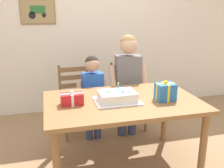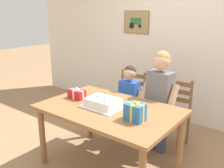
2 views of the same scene
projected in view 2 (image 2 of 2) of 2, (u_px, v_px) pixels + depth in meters
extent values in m
plane|color=#997551|center=(109.00, 166.00, 2.99)|extent=(20.00, 20.00, 0.00)
cube|color=silver|center=(179.00, 43.00, 4.01)|extent=(6.40, 0.08, 2.60)
cube|color=olive|center=(136.00, 22.00, 4.35)|extent=(0.51, 0.02, 0.39)
cube|color=#9E8456|center=(136.00, 22.00, 4.34)|extent=(0.48, 0.01, 0.36)
cube|color=#28662D|center=(136.00, 21.00, 4.33)|extent=(0.22, 0.01, 0.11)
cylinder|color=black|center=(132.00, 26.00, 4.40)|extent=(0.10, 0.01, 0.10)
cylinder|color=black|center=(140.00, 26.00, 4.30)|extent=(0.06, 0.01, 0.06)
cube|color=olive|center=(109.00, 109.00, 2.78)|extent=(1.54, 0.99, 0.04)
cylinder|color=olive|center=(42.00, 136.00, 2.98)|extent=(0.07, 0.07, 0.72)
cylinder|color=olive|center=(89.00, 114.00, 3.61)|extent=(0.07, 0.07, 0.72)
cylinder|color=olive|center=(180.00, 143.00, 2.80)|extent=(0.07, 0.07, 0.72)
cube|color=silver|center=(103.00, 107.00, 2.79)|extent=(0.44, 0.34, 0.01)
cube|color=white|center=(103.00, 102.00, 2.78)|extent=(0.36, 0.26, 0.09)
cylinder|color=#33ADE5|center=(105.00, 95.00, 2.76)|extent=(0.01, 0.01, 0.07)
sphere|color=yellow|center=(105.00, 91.00, 2.75)|extent=(0.02, 0.02, 0.02)
sphere|color=yellow|center=(110.00, 101.00, 2.67)|extent=(0.02, 0.02, 0.02)
sphere|color=blue|center=(103.00, 100.00, 2.70)|extent=(0.02, 0.02, 0.02)
sphere|color=orange|center=(105.00, 100.00, 2.71)|extent=(0.02, 0.02, 0.02)
sphere|color=green|center=(97.00, 96.00, 2.82)|extent=(0.02, 0.02, 0.02)
sphere|color=green|center=(95.00, 99.00, 2.72)|extent=(0.01, 0.01, 0.01)
sphere|color=purple|center=(104.00, 100.00, 2.71)|extent=(0.02, 0.02, 0.02)
cube|color=red|center=(77.00, 94.00, 3.06)|extent=(0.21, 0.12, 0.11)
cube|color=white|center=(77.00, 94.00, 3.06)|extent=(0.22, 0.02, 0.11)
cube|color=white|center=(77.00, 94.00, 3.06)|extent=(0.02, 0.13, 0.11)
sphere|color=white|center=(77.00, 89.00, 3.04)|extent=(0.04, 0.04, 0.04)
cube|color=#286BB7|center=(135.00, 112.00, 2.43)|extent=(0.19, 0.14, 0.17)
cube|color=yellow|center=(135.00, 112.00, 2.43)|extent=(0.19, 0.02, 0.18)
cube|color=yellow|center=(135.00, 112.00, 2.43)|extent=(0.02, 0.15, 0.18)
sphere|color=yellow|center=(135.00, 102.00, 2.40)|extent=(0.04, 0.04, 0.04)
cube|color=brown|center=(127.00, 104.00, 3.74)|extent=(0.45, 0.45, 0.04)
cylinder|color=brown|center=(131.00, 126.00, 3.56)|extent=(0.04, 0.04, 0.43)
cylinder|color=brown|center=(109.00, 120.00, 3.76)|extent=(0.04, 0.04, 0.43)
cylinder|color=brown|center=(143.00, 117.00, 3.86)|extent=(0.04, 0.04, 0.43)
cylinder|color=brown|center=(122.00, 112.00, 4.06)|extent=(0.04, 0.04, 0.43)
cylinder|color=brown|center=(144.00, 87.00, 3.73)|extent=(0.04, 0.04, 0.45)
cylinder|color=brown|center=(123.00, 83.00, 3.93)|extent=(0.04, 0.04, 0.45)
cube|color=brown|center=(133.00, 90.00, 3.85)|extent=(0.36, 0.05, 0.06)
cube|color=brown|center=(133.00, 83.00, 3.82)|extent=(0.36, 0.05, 0.06)
cube|color=brown|center=(133.00, 75.00, 3.78)|extent=(0.36, 0.05, 0.06)
cube|color=brown|center=(171.00, 116.00, 3.33)|extent=(0.44, 0.44, 0.04)
cylinder|color=brown|center=(178.00, 141.00, 3.14)|extent=(0.04, 0.04, 0.43)
cylinder|color=brown|center=(151.00, 133.00, 3.35)|extent=(0.04, 0.04, 0.43)
cylinder|color=brown|center=(188.00, 130.00, 3.44)|extent=(0.04, 0.04, 0.43)
cylinder|color=brown|center=(162.00, 123.00, 3.65)|extent=(0.04, 0.04, 0.43)
cylinder|color=brown|center=(191.00, 97.00, 3.30)|extent=(0.04, 0.04, 0.45)
cylinder|color=brown|center=(164.00, 92.00, 3.51)|extent=(0.04, 0.04, 0.45)
cube|color=brown|center=(177.00, 99.00, 3.43)|extent=(0.36, 0.04, 0.06)
cube|color=brown|center=(177.00, 91.00, 3.40)|extent=(0.36, 0.04, 0.06)
cube|color=brown|center=(178.00, 83.00, 3.36)|extent=(0.36, 0.04, 0.06)
cylinder|color=#38426B|center=(162.00, 135.00, 3.23)|extent=(0.11, 0.11, 0.50)
cylinder|color=#38426B|center=(153.00, 131.00, 3.32)|extent=(0.11, 0.11, 0.50)
cube|color=slate|center=(160.00, 94.00, 3.12)|extent=(0.33, 0.22, 0.58)
cylinder|color=tan|center=(172.00, 100.00, 2.97)|extent=(0.10, 0.24, 0.38)
cylinder|color=tan|center=(145.00, 93.00, 3.23)|extent=(0.10, 0.24, 0.38)
sphere|color=tan|center=(162.00, 61.00, 3.01)|extent=(0.22, 0.22, 0.22)
sphere|color=#A87F4C|center=(162.00, 59.00, 3.00)|extent=(0.21, 0.21, 0.21)
cylinder|color=#38426B|center=(132.00, 128.00, 3.52)|extent=(0.09, 0.09, 0.41)
cylinder|color=#38426B|center=(125.00, 126.00, 3.58)|extent=(0.09, 0.09, 0.41)
cube|color=blue|center=(129.00, 98.00, 3.43)|extent=(0.26, 0.17, 0.47)
cylinder|color=tan|center=(138.00, 102.00, 3.32)|extent=(0.08, 0.20, 0.31)
cylinder|color=tan|center=(118.00, 97.00, 3.50)|extent=(0.08, 0.20, 0.31)
sphere|color=tan|center=(130.00, 73.00, 3.33)|extent=(0.18, 0.18, 0.18)
sphere|color=#2D231E|center=(130.00, 72.00, 3.34)|extent=(0.17, 0.17, 0.17)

